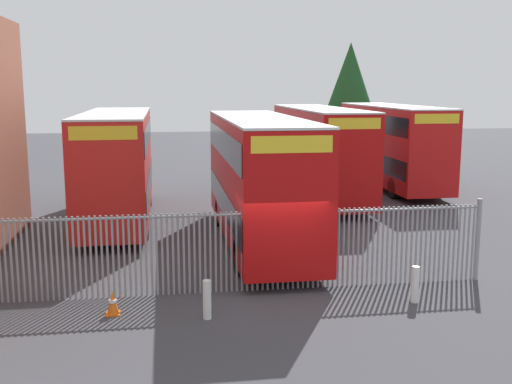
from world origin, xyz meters
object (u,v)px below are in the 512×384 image
at_px(double_decker_bus_near_gate, 259,175).
at_px(bollard_near_left, 207,300).
at_px(traffic_cone_by_gate, 113,303).
at_px(double_decker_bus_behind_fence_left, 320,149).
at_px(bollard_center_front, 415,284).
at_px(double_decker_bus_behind_fence_right, 392,143).
at_px(double_decker_bus_far_back, 117,162).

xyz_separation_m(double_decker_bus_near_gate, bollard_near_left, (-2.31, -6.76, -1.95)).
bearing_deg(double_decker_bus_near_gate, traffic_cone_by_gate, -126.49).
relative_size(double_decker_bus_behind_fence_left, bollard_near_left, 11.38).
relative_size(double_decker_bus_near_gate, bollard_center_front, 11.38).
relative_size(double_decker_bus_near_gate, double_decker_bus_behind_fence_left, 1.00).
xyz_separation_m(double_decker_bus_behind_fence_right, bollard_center_front, (-5.94, -17.33, -1.95)).
height_order(double_decker_bus_far_back, bollard_center_front, double_decker_bus_far_back).
bearing_deg(double_decker_bus_near_gate, bollard_center_front, -64.85).
bearing_deg(double_decker_bus_behind_fence_right, double_decker_bus_behind_fence_left, -148.96).
bearing_deg(bollard_near_left, traffic_cone_by_gate, 164.79).
height_order(bollard_center_front, traffic_cone_by_gate, bollard_center_front).
bearing_deg(double_decker_bus_near_gate, bollard_near_left, -108.86).
xyz_separation_m(double_decker_bus_far_back, bollard_near_left, (2.80, -11.31, -1.95)).
bearing_deg(traffic_cone_by_gate, double_decker_bus_near_gate, 53.51).
xyz_separation_m(bollard_near_left, traffic_cone_by_gate, (-2.24, 0.61, -0.19)).
relative_size(bollard_near_left, bollard_center_front, 1.00).
relative_size(double_decker_bus_behind_fence_left, double_decker_bus_behind_fence_right, 1.00).
bearing_deg(double_decker_bus_far_back, double_decker_bus_behind_fence_left, 20.54).
height_order(bollard_near_left, traffic_cone_by_gate, bollard_near_left).
xyz_separation_m(double_decker_bus_behind_fence_left, double_decker_bus_far_back, (-9.32, -3.49, 0.00)).
bearing_deg(double_decker_bus_behind_fence_left, double_decker_bus_far_back, -159.46).
relative_size(double_decker_bus_behind_fence_right, bollard_near_left, 11.38).
distance_m(double_decker_bus_near_gate, bollard_center_front, 7.37).
relative_size(double_decker_bus_behind_fence_left, bollard_center_front, 11.38).
height_order(double_decker_bus_behind_fence_right, double_decker_bus_far_back, same).
relative_size(double_decker_bus_behind_fence_right, traffic_cone_by_gate, 18.32).
bearing_deg(bollard_center_front, bollard_near_left, -176.51).
bearing_deg(bollard_near_left, bollard_center_front, 3.49).
bearing_deg(double_decker_bus_behind_fence_right, bollard_center_front, -108.91).
height_order(double_decker_bus_near_gate, double_decker_bus_behind_fence_left, same).
distance_m(double_decker_bus_behind_fence_left, bollard_near_left, 16.29).
xyz_separation_m(double_decker_bus_behind_fence_right, bollard_near_left, (-11.27, -17.66, -1.95)).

